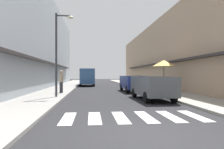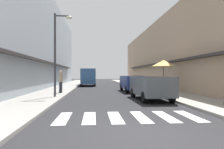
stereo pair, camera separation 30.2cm
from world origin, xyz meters
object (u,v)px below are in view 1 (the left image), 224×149
at_px(delivery_van, 87,76).
at_px(pedestrian_walking_near, 61,81).
at_px(parked_car_mid, 133,82).
at_px(cafe_umbrella, 164,63).
at_px(street_lamp, 59,46).
at_px(parked_car_near, 152,85).

distance_m(delivery_van, pedestrian_walking_near, 12.60).
bearing_deg(parked_car_mid, pedestrian_walking_near, -162.59).
bearing_deg(delivery_van, pedestrian_walking_near, -98.30).
bearing_deg(pedestrian_walking_near, cafe_umbrella, -47.31).
height_order(delivery_van, street_lamp, street_lamp).
distance_m(street_lamp, pedestrian_walking_near, 3.75).
xyz_separation_m(parked_car_near, parked_car_mid, (0.00, 6.10, 0.00)).
bearing_deg(cafe_umbrella, street_lamp, -158.08).
relative_size(street_lamp, pedestrian_walking_near, 3.08).
relative_size(parked_car_mid, street_lamp, 0.82).
distance_m(parked_car_mid, street_lamp, 8.03).
bearing_deg(parked_car_mid, parked_car_near, -90.00).
xyz_separation_m(cafe_umbrella, pedestrian_walking_near, (-8.59, -0.49, -1.47)).
height_order(parked_car_near, parked_car_mid, same).
xyz_separation_m(delivery_van, street_lamp, (-1.55, -15.32, 2.07)).
distance_m(parked_car_near, parked_car_mid, 6.10).
bearing_deg(parked_car_mid, street_lamp, -140.94).
bearing_deg(parked_car_mid, delivery_van, 112.49).
height_order(cafe_umbrella, pedestrian_walking_near, cafe_umbrella).
xyz_separation_m(delivery_van, cafe_umbrella, (6.77, -11.98, 1.13)).
relative_size(parked_car_near, pedestrian_walking_near, 2.51).
bearing_deg(parked_car_mid, cafe_umbrella, -30.97).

